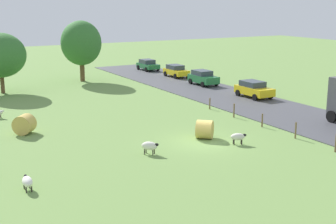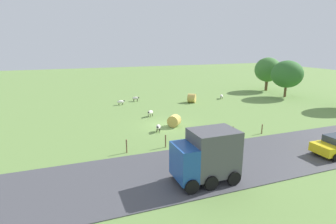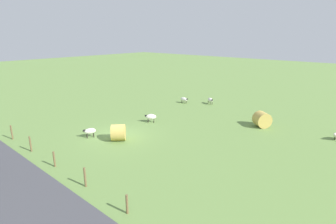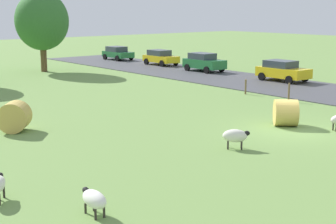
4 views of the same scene
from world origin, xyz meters
TOP-DOWN VIEW (x-y plane):
  - ground_plane at (0.00, 0.00)m, footprint 160.00×160.00m
  - sheep_0 at (-4.41, -0.49)m, footprint 1.11×1.12m
  - sheep_1 at (1.81, -1.53)m, footprint 1.11×0.86m
  - sheep_2 at (-14.32, 0.07)m, footprint 1.02×1.19m
  - sheep_3 at (-12.61, -2.70)m, footprint 0.54×1.18m
  - hay_bale_0 at (0.64, 0.80)m, footprint 1.73×1.74m
  - hay_bale_1 at (-10.27, 8.29)m, footprint 1.85×1.81m
  - fence_post_0 at (6.29, -5.96)m, footprint 0.12×0.12m
  - fence_post_1 at (6.29, -2.35)m, footprint 0.12×0.12m
  - fence_post_2 at (6.29, 1.26)m, footprint 0.12×0.12m
  - fence_post_3 at (6.29, 4.88)m, footprint 0.12×0.12m
  - fence_post_4 at (6.29, 8.49)m, footprint 0.12×0.12m

SIDE VIEW (x-z plane):
  - ground_plane at x=0.00m, z-range 0.00..0.00m
  - sheep_3 at x=-12.61m, z-range 0.12..0.85m
  - fence_post_4 at x=6.29m, z-range 0.00..1.02m
  - sheep_2 at x=-14.32m, z-range 0.14..0.92m
  - fence_post_2 at x=6.29m, z-range 0.00..1.06m
  - sheep_1 at x=1.81m, z-range 0.14..0.93m
  - sheep_0 at x=-4.41m, z-range 0.14..0.96m
  - fence_post_1 at x=6.29m, z-range 0.00..1.18m
  - fence_post_3 at x=6.29m, z-range 0.00..1.19m
  - fence_post_0 at x=6.29m, z-range 0.00..1.22m
  - hay_bale_0 at x=0.64m, z-range 0.00..1.33m
  - hay_bale_1 at x=-10.27m, z-range 0.00..1.43m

